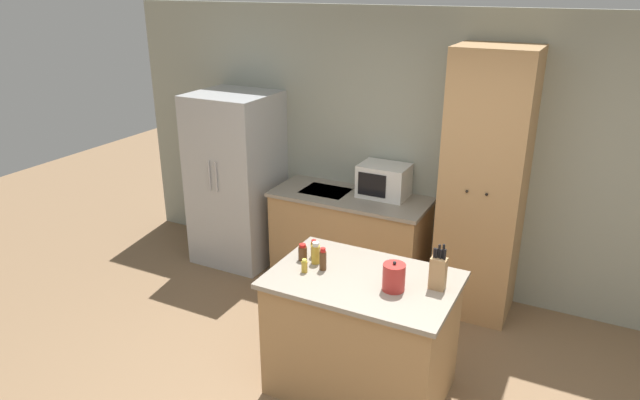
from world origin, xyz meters
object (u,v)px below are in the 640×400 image
spice_bottle_green_herb (304,266)px  spice_bottle_pale_salt (323,260)px  knife_block (438,272)px  spice_bottle_amber_oil (316,253)px  spice_bottle_short_red (303,253)px  microwave (384,181)px  spice_bottle_tall_dark (314,249)px  kettle (394,277)px  refrigerator (237,179)px  pantry_cabinet (484,187)px

spice_bottle_green_herb → spice_bottle_pale_salt: spice_bottle_pale_salt is taller
knife_block → spice_bottle_pale_salt: 0.79m
spice_bottle_amber_oil → spice_bottle_green_herb: spice_bottle_amber_oil is taller
spice_bottle_short_red → microwave: bearing=88.6°
knife_block → spice_bottle_tall_dark: bearing=177.6°
spice_bottle_amber_oil → spice_bottle_pale_salt: size_ratio=0.98×
spice_bottle_short_red → spice_bottle_pale_salt: spice_bottle_pale_salt is taller
spice_bottle_green_herb → spice_bottle_amber_oil: bearing=87.3°
spice_bottle_pale_salt → kettle: size_ratio=0.80×
spice_bottle_tall_dark → spice_bottle_pale_salt: bearing=-44.8°
spice_bottle_amber_oil → spice_bottle_pale_salt: (0.09, -0.07, 0.00)m
knife_block → spice_bottle_green_herb: (-0.88, -0.20, -0.07)m
microwave → spice_bottle_short_red: microwave is taller
microwave → spice_bottle_pale_salt: bearing=-84.2°
spice_bottle_amber_oil → spice_bottle_tall_dark: bearing=125.5°
knife_block → spice_bottle_short_red: size_ratio=2.57×
spice_bottle_short_red → knife_block: bearing=2.6°
spice_bottle_short_red → spice_bottle_tall_dark: bearing=60.5°
refrigerator → spice_bottle_tall_dark: refrigerator is taller
refrigerator → knife_block: (2.49, -1.28, 0.14)m
spice_bottle_short_red → kettle: size_ratio=0.60×
spice_bottle_short_red → spice_bottle_amber_oil: 0.11m
spice_bottle_tall_dark → spice_bottle_green_herb: 0.25m
spice_bottle_short_red → spice_bottle_amber_oil: size_ratio=0.77×
spice_bottle_green_herb → spice_bottle_pale_salt: size_ratio=0.59×
kettle → pantry_cabinet: bearing=81.3°
spice_bottle_short_red → kettle: kettle is taller
microwave → spice_bottle_pale_salt: size_ratio=2.71×
spice_bottle_short_red → spice_bottle_pale_salt: (0.20, -0.07, 0.02)m
kettle → refrigerator: bearing=147.4°
knife_block → spice_bottle_amber_oil: 0.88m
refrigerator → spice_bottle_pale_salt: (1.70, -1.39, 0.10)m
spice_bottle_short_red → spice_bottle_green_herb: spice_bottle_short_red is taller
pantry_cabinet → spice_bottle_short_red: bearing=-124.1°
pantry_cabinet → spice_bottle_short_red: (-0.97, -1.43, -0.20)m
knife_block → spice_bottle_pale_salt: size_ratio=1.92×
pantry_cabinet → microwave: 0.94m
pantry_cabinet → spice_bottle_amber_oil: bearing=-121.1°
spice_bottle_tall_dark → kettle: bearing=-15.1°
refrigerator → kettle: refrigerator is taller
knife_block → spice_bottle_pale_salt: knife_block is taller
microwave → spice_bottle_tall_dark: microwave is taller
knife_block → spice_bottle_amber_oil: (-0.88, -0.04, -0.04)m
microwave → spice_bottle_green_herb: bearing=-87.8°
spice_bottle_tall_dark → kettle: 0.71m
spice_bottle_green_herb → knife_block: bearing=12.8°
microwave → knife_block: size_ratio=1.41×
spice_bottle_pale_salt → refrigerator: bearing=140.7°
spice_bottle_amber_oil → knife_block: bearing=2.9°
spice_bottle_tall_dark → spice_bottle_short_red: bearing=-119.5°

